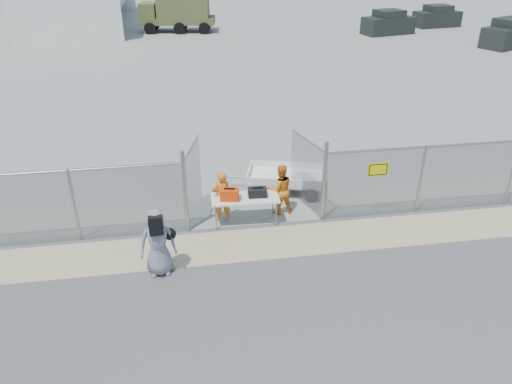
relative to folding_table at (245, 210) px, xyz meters
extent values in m
plane|color=#494949|center=(0.29, -2.23, -0.42)|extent=(160.00, 160.00, 0.00)
cube|color=gray|center=(0.29, 39.77, -0.41)|extent=(160.00, 80.00, 0.01)
cube|color=tan|center=(0.29, -1.23, -0.41)|extent=(44.00, 1.60, 0.01)
cube|color=#E33909|center=(-0.45, -0.06, 0.58)|extent=(0.59, 0.45, 0.33)
cube|color=black|center=(0.36, 0.00, 0.55)|extent=(0.55, 0.33, 0.26)
imported|color=orange|center=(-0.66, 0.22, 0.38)|extent=(0.63, 0.47, 1.59)
imported|color=orange|center=(1.14, 0.41, 0.38)|extent=(0.81, 0.65, 1.59)
imported|color=slate|center=(-2.47, -2.10, 0.49)|extent=(0.92, 0.62, 1.82)
camera|label=1|loc=(-1.72, -12.66, 7.29)|focal=35.00mm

